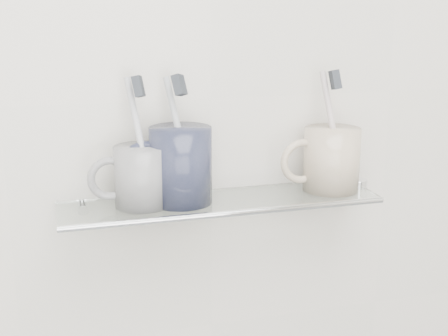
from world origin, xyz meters
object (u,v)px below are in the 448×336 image
object	(u,v)px
mug_right	(332,159)
shelf_glass	(221,202)
mug_left	(142,176)
mug_center	(181,165)

from	to	relation	value
mug_right	shelf_glass	bearing A→B (deg)	175.70
mug_left	mug_center	size ratio (longest dim) A/B	0.78
shelf_glass	mug_left	size ratio (longest dim) A/B	5.43
shelf_glass	mug_center	xyz separation A→B (m)	(-0.06, 0.00, 0.06)
mug_left	mug_right	xyz separation A→B (m)	(0.31, 0.00, 0.01)
mug_center	mug_right	world-z (taller)	mug_center
shelf_glass	mug_left	bearing A→B (deg)	177.66
mug_right	mug_left	bearing A→B (deg)	174.18
shelf_glass	mug_right	xyz separation A→B (m)	(0.19, 0.00, 0.06)
shelf_glass	mug_center	distance (m)	0.09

